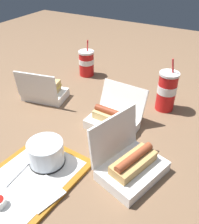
# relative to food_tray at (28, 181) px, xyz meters

# --- Properties ---
(ground_plane) EXTENTS (3.20, 3.20, 0.00)m
(ground_plane) POSITION_rel_food_tray_xyz_m (0.35, -0.04, -0.01)
(ground_plane) COLOR brown
(food_tray) EXTENTS (0.39, 0.29, 0.01)m
(food_tray) POSITION_rel_food_tray_xyz_m (0.00, 0.00, 0.00)
(food_tray) COLOR #A56619
(food_tray) RESTS_ON ground_plane
(cake_container) EXTENTS (0.12, 0.12, 0.08)m
(cake_container) POSITION_rel_food_tray_xyz_m (0.09, -0.01, 0.05)
(cake_container) COLOR black
(cake_container) RESTS_ON food_tray
(napkin_stack) EXTENTS (0.12, 0.12, 0.00)m
(napkin_stack) POSITION_rel_food_tray_xyz_m (-0.02, -0.08, 0.01)
(napkin_stack) COLOR white
(napkin_stack) RESTS_ON food_tray
(plastic_fork) EXTENTS (0.11, 0.02, 0.00)m
(plastic_fork) POSITION_rel_food_tray_xyz_m (0.00, 0.04, 0.01)
(plastic_fork) COLOR white
(plastic_fork) RESTS_ON food_tray
(clamshell_hotdog_center) EXTENTS (0.19, 0.21, 0.16)m
(clamshell_hotdog_center) POSITION_rel_food_tray_xyz_m (0.39, -0.10, 0.03)
(clamshell_hotdog_center) COLOR white
(clamshell_hotdog_center) RESTS_ON ground_plane
(clamshell_sandwich_corner) EXTENTS (0.18, 0.22, 0.16)m
(clamshell_sandwich_corner) POSITION_rel_food_tray_xyz_m (0.43, 0.29, 0.04)
(clamshell_sandwich_corner) COLOR white
(clamshell_sandwich_corner) RESTS_ON ground_plane
(clamshell_hotdog_left) EXTENTS (0.25, 0.23, 0.19)m
(clamshell_hotdog_left) POSITION_rel_food_tray_xyz_m (0.19, -0.26, 0.04)
(clamshell_hotdog_left) COLOR white
(clamshell_hotdog_left) RESTS_ON ground_plane
(soda_cup_right) EXTENTS (0.09, 0.09, 0.20)m
(soda_cup_right) POSITION_rel_food_tray_xyz_m (0.76, 0.25, 0.07)
(soda_cup_right) COLOR red
(soda_cup_right) RESTS_ON ground_plane
(soda_cup_center) EXTENTS (0.09, 0.09, 0.24)m
(soda_cup_center) POSITION_rel_food_tray_xyz_m (0.63, -0.24, 0.09)
(soda_cup_center) COLOR red
(soda_cup_center) RESTS_ON ground_plane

